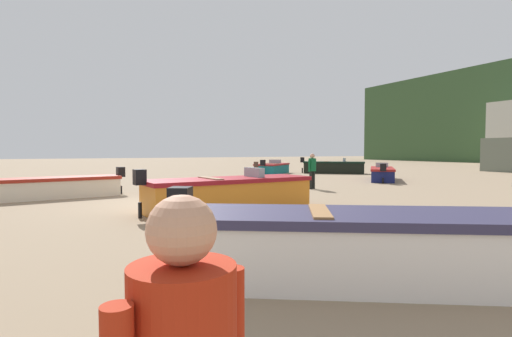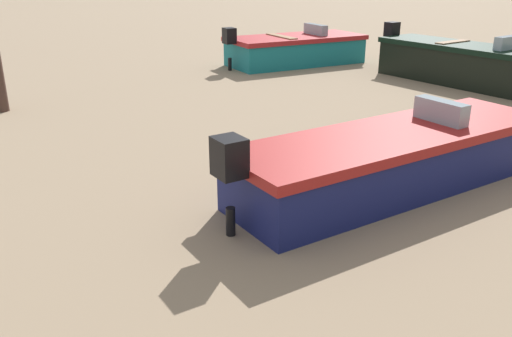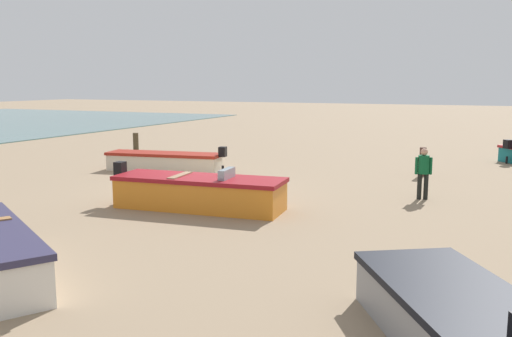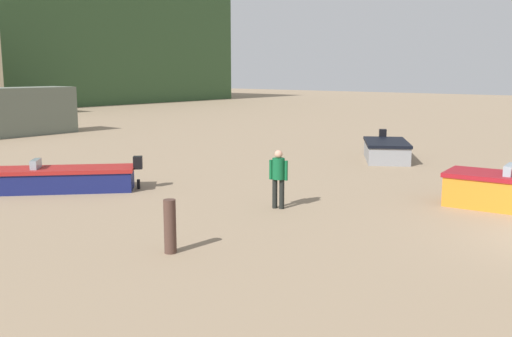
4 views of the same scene
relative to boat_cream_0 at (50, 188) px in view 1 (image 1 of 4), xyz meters
name	(u,v)px [view 1 (image 1 of 4)]	position (x,y,z in m)	size (l,w,h in m)	color
ground_plane	(160,203)	(3.04, 3.31, -0.39)	(160.00, 160.00, 0.00)	#917A5F
boat_cream_0	(50,188)	(0.00, 0.00, 0.00)	(1.98, 5.20, 1.09)	beige
boat_orange_2	(229,193)	(5.49, 4.79, 0.09)	(2.01, 5.33, 1.27)	orange
boat_teal_3	(272,168)	(-9.44, 14.57, 0.01)	(3.72, 3.90, 1.10)	#17747A
boat_black_4	(334,167)	(-7.65, 18.95, 0.08)	(3.96, 4.29, 1.23)	black
boat_navy_6	(382,174)	(-0.94, 17.25, -0.01)	(4.12, 4.01, 1.06)	navy
boat_white_7	(361,247)	(12.06, 3.94, 0.08)	(3.65, 4.73, 1.26)	white
mooring_post_mid_beach	(256,172)	(-3.06, 9.99, 0.17)	(0.25, 0.25, 1.13)	#483129
beach_walker_foreground	(312,168)	(1.47, 10.57, 0.56)	(0.43, 0.53, 1.62)	black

